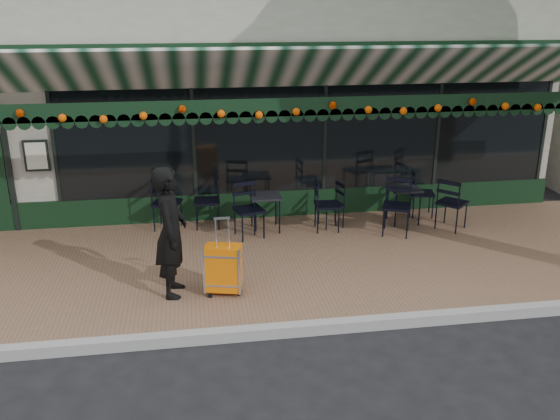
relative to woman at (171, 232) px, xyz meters
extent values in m
plane|color=black|center=(1.39, -1.03, -1.06)|extent=(80.00, 80.00, 0.00)
cube|color=brown|center=(1.39, 0.97, -0.98)|extent=(18.00, 4.00, 0.15)
cube|color=#9E9E99|center=(1.39, -1.11, -0.98)|extent=(18.00, 0.16, 0.15)
cube|color=gray|center=(1.39, 6.97, 1.19)|extent=(12.00, 8.00, 4.50)
cube|color=black|center=(2.59, 2.95, 0.59)|extent=(9.20, 0.04, 2.00)
cube|color=silver|center=(-2.31, 2.91, 0.44)|extent=(0.42, 0.04, 0.55)
cube|color=black|center=(1.39, 1.49, 1.40)|extent=(12.00, 0.03, 0.28)
cylinder|color=orange|center=(1.39, 1.43, 1.38)|extent=(11.60, 0.12, 0.12)
imported|color=black|center=(0.00, 0.00, 0.00)|extent=(0.50, 0.70, 1.82)
cube|color=orange|center=(0.68, -0.12, -0.52)|extent=(0.54, 0.38, 0.65)
cube|color=black|center=(0.68, -0.12, -0.88)|extent=(0.54, 0.38, 0.06)
cube|color=silver|center=(0.68, -0.12, 0.01)|extent=(0.22, 0.08, 0.40)
cube|color=black|center=(4.15, 2.26, -0.26)|extent=(0.54, 0.54, 0.04)
cylinder|color=black|center=(3.92, 2.03, -0.59)|extent=(0.03, 0.03, 0.63)
cylinder|color=black|center=(4.37, 2.03, -0.59)|extent=(0.03, 0.03, 0.63)
cylinder|color=black|center=(3.92, 2.48, -0.59)|extent=(0.03, 0.03, 0.63)
cylinder|color=black|center=(4.37, 2.48, -0.59)|extent=(0.03, 0.03, 0.63)
cube|color=black|center=(1.58, 2.25, -0.27)|extent=(0.53, 0.53, 0.04)
cylinder|color=black|center=(1.36, 2.03, -0.60)|extent=(0.03, 0.03, 0.62)
cylinder|color=black|center=(1.80, 2.03, -0.60)|extent=(0.03, 0.03, 0.62)
cylinder|color=black|center=(1.36, 2.47, -0.60)|extent=(0.03, 0.03, 0.62)
cylinder|color=black|center=(1.80, 2.47, -0.60)|extent=(0.03, 0.03, 0.62)
camera|label=1|loc=(0.30, -7.58, 2.88)|focal=38.00mm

